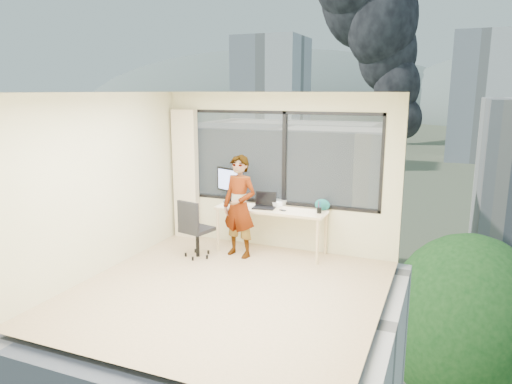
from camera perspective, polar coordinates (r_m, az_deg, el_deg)
The scene contains 24 objects.
floor at distance 6.48m, azimuth -3.45°, elevation -11.75°, with size 4.00×4.00×0.01m, color tan.
ceiling at distance 5.92m, azimuth -3.77°, elevation 11.91°, with size 4.00×4.00×0.01m, color white.
wall_front at distance 4.42m, azimuth -15.06°, elevation -5.68°, with size 4.00×0.01×2.60m, color beige.
wall_left at distance 7.16m, azimuth -18.15°, elevation 0.90°, with size 0.01×4.00×2.60m, color beige.
wall_right at distance 5.52m, azimuth 15.44°, elevation -2.17°, with size 0.01×4.00×2.60m, color beige.
window_wall at distance 7.83m, azimuth 3.14°, elevation 4.08°, with size 3.30×0.16×1.55m, color black, non-canonical shape.
curtain at distance 8.53m, azimuth -8.47°, elevation 2.08°, with size 0.45×0.14×2.30m, color beige.
desk at distance 7.78m, azimuth 1.86°, elevation -4.64°, with size 1.80×0.60×0.75m, color tan.
chair at distance 7.60m, azimuth -7.12°, elevation -4.29°, with size 0.49×0.49×0.96m, color black, non-canonical shape.
person at distance 7.51m, azimuth -2.01°, elevation -1.75°, with size 0.60×0.39×1.64m, color #2D2D33.
monitor at distance 8.03m, azimuth -3.16°, elevation 0.85°, with size 0.60×0.13×0.60m, color black, non-canonical shape.
game_console at distance 7.89m, azimuth 2.16°, elevation -1.28°, with size 0.33×0.28×0.08m, color white.
laptop at distance 7.65m, azimuth 0.97°, elevation -1.13°, with size 0.35×0.37×0.23m, color black, non-canonical shape.
cellphone at distance 7.54m, azimuth 3.23°, elevation -2.21°, with size 0.11×0.05×0.01m, color black.
pen_cup at distance 7.42m, azimuth 7.63°, elevation -2.20°, with size 0.07×0.07×0.09m, color black.
handbag at distance 7.58m, azimuth 8.00°, elevation -1.53°, with size 0.24×0.12×0.19m, color #0C4949.
exterior_ground at distance 126.44m, azimuth 21.07°, elevation 3.80°, with size 400.00×400.00×0.04m, color #515B3D.
near_bldg_a at distance 38.40m, azimuth 4.09°, elevation -2.38°, with size 16.00×12.00×14.00m, color beige.
far_tower_a at distance 107.17m, azimuth 1.89°, elevation 10.76°, with size 14.00×14.00×28.00m, color silver.
far_tower_b at distance 125.45m, azimuth 25.31°, elevation 10.28°, with size 13.00×13.00×30.00m, color silver.
far_tower_d at distance 167.56m, azimuth 0.46°, elevation 10.24°, with size 16.00×14.00×22.00m, color silver.
hill_a at distance 348.05m, azimuth 1.78°, elevation 9.42°, with size 288.00×216.00×90.00m, color slate.
tree_a at distance 35.38m, azimuth -11.20°, elevation -8.98°, with size 7.00×7.00×8.00m, color #1C4E1A, non-canonical shape.
tree_b at distance 26.32m, azimuth 23.77°, elevation -16.37°, with size 7.60×7.60×9.00m, color #1C4E1A, non-canonical shape.
Camera 1 is at (2.61, -5.32, 2.62)m, focal length 33.15 mm.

